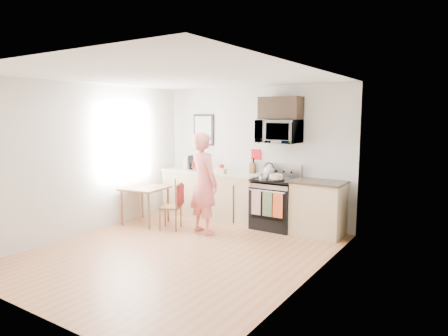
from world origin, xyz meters
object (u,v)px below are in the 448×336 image
Objects in this scene: microwave at (279,132)px; person at (203,183)px; cake at (276,177)px; chair at (176,200)px; dining_table at (145,191)px; range at (275,205)px.

person is (-0.92, -1.07, -0.87)m from microwave.
chair is at bearing -150.33° from cake.
microwave is 1.01× the size of dining_table.
dining_table is at bearing -152.23° from microwave.
microwave is 2.75m from dining_table.
microwave is 2.60× the size of cake.
microwave is at bearing -115.62° from person.
cake reaches higher than dining_table.
range reaches higher than dining_table.
chair is at bearing 0.50° from dining_table.
range reaches higher than chair.
range is 2.46m from dining_table.
person reaches higher than cake.
cake is (1.01, 0.79, 0.09)m from person.
chair is (-1.45, -1.05, 0.10)m from range.
cake is at bearing 7.00° from chair.
cake is (2.31, 0.88, 0.35)m from dining_table.
cake is at bearing 20.99° from dining_table.
cake is at bearing -127.00° from person.
dining_table is 2.56× the size of cake.
range is at bearing -118.56° from person.
range is 1.80m from chair.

